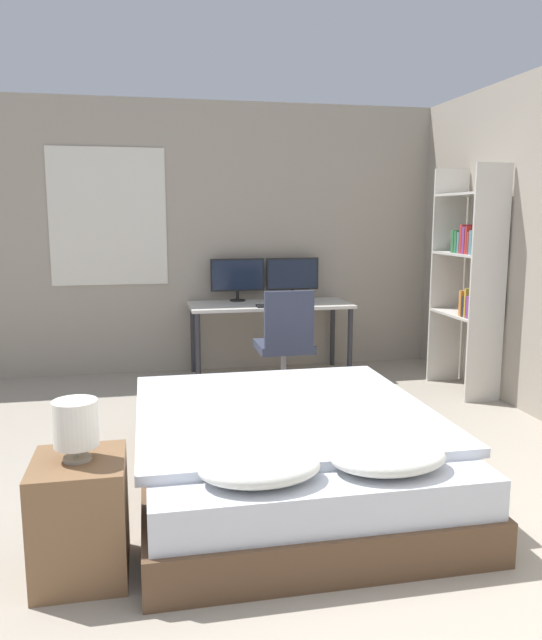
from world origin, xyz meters
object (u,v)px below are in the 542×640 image
(bed, at_px, (287,452))
(keyboard, at_px, (275,306))
(bedside_lamp, at_px, (76,424))
(monitor_right, at_px, (292,276))
(computer_mouse, at_px, (302,304))
(desk, at_px, (270,311))
(office_chair, at_px, (285,355))
(bookshelf, at_px, (471,269))
(monitor_left, at_px, (237,277))
(nightstand, at_px, (81,518))

(bed, bearing_deg, keyboard, 79.90)
(bed, bearing_deg, bedside_lamp, -148.86)
(monitor_right, distance_m, computer_mouse, 0.52)
(desk, bearing_deg, office_chair, -92.34)
(bedside_lamp, height_order, monitor_right, monitor_right)
(keyboard, distance_m, bookshelf, 1.81)
(monitor_left, bearing_deg, keyboard, -58.75)
(nightstand, relative_size, office_chair, 0.55)
(office_chair, distance_m, bookshelf, 1.80)
(bedside_lamp, bearing_deg, computer_mouse, 59.81)
(bedside_lamp, height_order, desk, bedside_lamp)
(bed, xyz_separation_m, keyboard, (0.43, 2.40, 0.50))
(bedside_lamp, xyz_separation_m, computer_mouse, (1.78, 3.05, 0.05))
(bed, xyz_separation_m, bookshelf, (2.04, 1.68, 0.89))
(desk, height_order, monitor_left, monitor_left)
(keyboard, bearing_deg, computer_mouse, 0.00)
(bed, relative_size, bedside_lamp, 7.69)
(nightstand, relative_size, monitor_left, 0.99)
(bed, bearing_deg, monitor_left, 87.17)
(desk, height_order, keyboard, keyboard)
(nightstand, bearing_deg, monitor_left, 70.79)
(keyboard, distance_m, office_chair, 0.69)
(computer_mouse, relative_size, office_chair, 0.07)
(monitor_right, bearing_deg, keyboard, -121.25)
(bookshelf, bearing_deg, monitor_left, 147.96)
(monitor_right, relative_size, office_chair, 0.56)
(bedside_lamp, distance_m, monitor_left, 3.74)
(keyboard, bearing_deg, bed, -100.10)
(desk, xyz_separation_m, monitor_left, (-0.29, 0.24, 0.33))
(bed, height_order, desk, desk)
(bedside_lamp, relative_size, bookshelf, 0.13)
(monitor_left, xyz_separation_m, bookshelf, (1.90, -1.19, 0.15))
(bed, distance_m, desk, 2.70)
(desk, bearing_deg, monitor_right, 39.69)
(office_chair, height_order, bookshelf, bookshelf)
(monitor_left, height_order, office_chair, monitor_left)
(bookshelf, bearing_deg, monitor_right, 138.19)
(keyboard, relative_size, bookshelf, 0.17)
(computer_mouse, bearing_deg, keyboard, 180.00)
(bedside_lamp, relative_size, keyboard, 0.77)
(nightstand, distance_m, computer_mouse, 3.57)
(bed, distance_m, monitor_right, 3.05)
(office_chair, bearing_deg, computer_mouse, 63.63)
(bedside_lamp, xyz_separation_m, office_chair, (1.48, 2.45, -0.30))
(bedside_lamp, relative_size, computer_mouse, 3.81)
(monitor_right, bearing_deg, bookshelf, -41.81)
(monitor_left, xyz_separation_m, keyboard, (0.29, -0.47, -0.24))
(nightstand, relative_size, keyboard, 1.54)
(nightstand, xyz_separation_m, keyboard, (1.51, 3.05, 0.47))
(monitor_right, height_order, keyboard, monitor_right)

